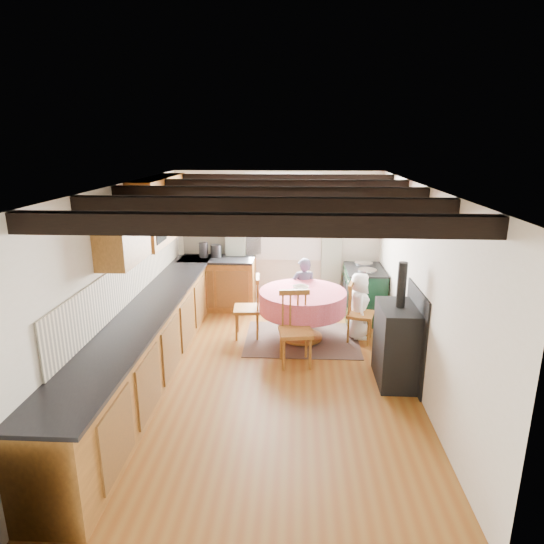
# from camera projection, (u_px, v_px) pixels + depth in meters

# --- Properties ---
(floor) EXTENTS (3.60, 5.50, 0.00)m
(floor) POSITION_uv_depth(u_px,v_px,m) (269.00, 375.00, 5.94)
(floor) COLOR brown
(floor) RESTS_ON ground
(ceiling) EXTENTS (3.60, 5.50, 0.00)m
(ceiling) POSITION_uv_depth(u_px,v_px,m) (268.00, 186.00, 5.28)
(ceiling) COLOR white
(ceiling) RESTS_ON ground
(wall_back) EXTENTS (3.60, 0.00, 2.40)m
(wall_back) POSITION_uv_depth(u_px,v_px,m) (278.00, 239.00, 8.25)
(wall_back) COLOR silver
(wall_back) RESTS_ON ground
(wall_front) EXTENTS (3.60, 0.00, 2.40)m
(wall_front) POSITION_uv_depth(u_px,v_px,m) (242.00, 416.00, 2.97)
(wall_front) COLOR silver
(wall_front) RESTS_ON ground
(wall_left) EXTENTS (0.00, 5.50, 2.40)m
(wall_left) POSITION_uv_depth(u_px,v_px,m) (123.00, 284.00, 5.71)
(wall_left) COLOR silver
(wall_left) RESTS_ON ground
(wall_right) EXTENTS (0.00, 5.50, 2.40)m
(wall_right) POSITION_uv_depth(u_px,v_px,m) (419.00, 289.00, 5.52)
(wall_right) COLOR silver
(wall_right) RESTS_ON ground
(beam_a) EXTENTS (3.60, 0.16, 0.16)m
(beam_a) POSITION_uv_depth(u_px,v_px,m) (251.00, 224.00, 3.39)
(beam_a) COLOR black
(beam_a) RESTS_ON ceiling
(beam_b) EXTENTS (3.60, 0.16, 0.16)m
(beam_b) POSITION_uv_depth(u_px,v_px,m) (262.00, 206.00, 4.35)
(beam_b) COLOR black
(beam_b) RESTS_ON ceiling
(beam_c) EXTENTS (3.60, 0.16, 0.16)m
(beam_c) POSITION_uv_depth(u_px,v_px,m) (268.00, 194.00, 5.31)
(beam_c) COLOR black
(beam_c) RESTS_ON ceiling
(beam_d) EXTENTS (3.60, 0.16, 0.16)m
(beam_d) POSITION_uv_depth(u_px,v_px,m) (273.00, 186.00, 6.27)
(beam_d) COLOR black
(beam_d) RESTS_ON ceiling
(beam_e) EXTENTS (3.60, 0.16, 0.16)m
(beam_e) POSITION_uv_depth(u_px,v_px,m) (276.00, 180.00, 7.23)
(beam_e) COLOR black
(beam_e) RESTS_ON ceiling
(splash_left) EXTENTS (0.02, 4.50, 0.55)m
(splash_left) POSITION_uv_depth(u_px,v_px,m) (133.00, 277.00, 5.99)
(splash_left) COLOR beige
(splash_left) RESTS_ON wall_left
(splash_back) EXTENTS (1.40, 0.02, 0.55)m
(splash_back) POSITION_uv_depth(u_px,v_px,m) (222.00, 239.00, 8.29)
(splash_back) COLOR beige
(splash_back) RESTS_ON wall_back
(base_cabinet_left) EXTENTS (0.60, 5.30, 0.88)m
(base_cabinet_left) POSITION_uv_depth(u_px,v_px,m) (151.00, 341.00, 5.90)
(base_cabinet_left) COLOR #9C6024
(base_cabinet_left) RESTS_ON floor
(base_cabinet_back) EXTENTS (1.30, 0.60, 0.88)m
(base_cabinet_back) POSITION_uv_depth(u_px,v_px,m) (218.00, 284.00, 8.23)
(base_cabinet_back) COLOR #9C6024
(base_cabinet_back) RESTS_ON floor
(worktop_left) EXTENTS (0.64, 5.30, 0.04)m
(worktop_left) POSITION_uv_depth(u_px,v_px,m) (150.00, 307.00, 5.77)
(worktop_left) COLOR black
(worktop_left) RESTS_ON base_cabinet_left
(worktop_back) EXTENTS (1.30, 0.64, 0.04)m
(worktop_back) POSITION_uv_depth(u_px,v_px,m) (217.00, 259.00, 8.08)
(worktop_back) COLOR black
(worktop_back) RESTS_ON base_cabinet_back
(wall_cabinet_glass) EXTENTS (0.34, 1.80, 0.90)m
(wall_cabinet_glass) POSITION_uv_depth(u_px,v_px,m) (160.00, 209.00, 6.64)
(wall_cabinet_glass) COLOR #9C6024
(wall_cabinet_glass) RESTS_ON wall_left
(wall_cabinet_solid) EXTENTS (0.34, 0.90, 0.70)m
(wall_cabinet_solid) POSITION_uv_depth(u_px,v_px,m) (122.00, 233.00, 5.22)
(wall_cabinet_solid) COLOR #9C6024
(wall_cabinet_solid) RESTS_ON wall_left
(window_frame) EXTENTS (1.34, 0.03, 1.54)m
(window_frame) POSITION_uv_depth(u_px,v_px,m) (284.00, 217.00, 8.12)
(window_frame) COLOR white
(window_frame) RESTS_ON wall_back
(window_pane) EXTENTS (1.20, 0.01, 1.40)m
(window_pane) POSITION_uv_depth(u_px,v_px,m) (284.00, 217.00, 8.13)
(window_pane) COLOR white
(window_pane) RESTS_ON wall_back
(curtain_left) EXTENTS (0.35, 0.10, 2.10)m
(curtain_left) POSITION_uv_depth(u_px,v_px,m) (235.00, 246.00, 8.22)
(curtain_left) COLOR #89A37A
(curtain_left) RESTS_ON wall_back
(curtain_right) EXTENTS (0.35, 0.10, 2.10)m
(curtain_right) POSITION_uv_depth(u_px,v_px,m) (332.00, 247.00, 8.14)
(curtain_right) COLOR #89A37A
(curtain_right) RESTS_ON wall_back
(curtain_rod) EXTENTS (2.00, 0.03, 0.03)m
(curtain_rod) POSITION_uv_depth(u_px,v_px,m) (284.00, 183.00, 7.88)
(curtain_rod) COLOR black
(curtain_rod) RESTS_ON wall_back
(wall_picture) EXTENTS (0.04, 0.50, 0.60)m
(wall_picture) POSITION_uv_depth(u_px,v_px,m) (385.00, 216.00, 7.59)
(wall_picture) COLOR gold
(wall_picture) RESTS_ON wall_right
(wall_plate) EXTENTS (0.30, 0.02, 0.30)m
(wall_plate) POSITION_uv_depth(u_px,v_px,m) (338.00, 212.00, 8.03)
(wall_plate) COLOR silver
(wall_plate) RESTS_ON wall_back
(rug) EXTENTS (1.69, 1.31, 0.01)m
(rug) POSITION_uv_depth(u_px,v_px,m) (302.00, 339.00, 7.00)
(rug) COLOR #40312E
(rug) RESTS_ON floor
(dining_table) EXTENTS (1.28, 1.28, 0.77)m
(dining_table) POSITION_uv_depth(u_px,v_px,m) (302.00, 316.00, 6.90)
(dining_table) COLOR pink
(dining_table) RESTS_ON floor
(chair_near) EXTENTS (0.49, 0.50, 1.00)m
(chair_near) POSITION_uv_depth(u_px,v_px,m) (296.00, 329.00, 6.11)
(chair_near) COLOR #985D24
(chair_near) RESTS_ON floor
(chair_left) EXTENTS (0.46, 0.44, 0.96)m
(chair_left) POSITION_uv_depth(u_px,v_px,m) (247.00, 307.00, 7.00)
(chair_left) COLOR #985D24
(chair_left) RESTS_ON floor
(chair_right) EXTENTS (0.49, 0.48, 0.90)m
(chair_right) POSITION_uv_depth(u_px,v_px,m) (361.00, 312.00, 6.85)
(chair_right) COLOR #985D24
(chair_right) RESTS_ON floor
(aga_range) EXTENTS (0.62, 0.96, 0.89)m
(aga_range) POSITION_uv_depth(u_px,v_px,m) (364.00, 293.00, 7.74)
(aga_range) COLOR black
(aga_range) RESTS_ON floor
(cast_iron_stove) EXTENTS (0.46, 0.77, 1.53)m
(cast_iron_stove) POSITION_uv_depth(u_px,v_px,m) (399.00, 324.00, 5.60)
(cast_iron_stove) COLOR black
(cast_iron_stove) RESTS_ON floor
(child_far) EXTENTS (0.44, 0.32, 1.12)m
(child_far) POSITION_uv_depth(u_px,v_px,m) (303.00, 292.00, 7.45)
(child_far) COLOR #464660
(child_far) RESTS_ON floor
(child_right) EXTENTS (0.33, 0.50, 1.02)m
(child_right) POSITION_uv_depth(u_px,v_px,m) (359.00, 306.00, 6.96)
(child_right) COLOR white
(child_right) RESTS_ON floor
(bowl_a) EXTENTS (0.31, 0.31, 0.05)m
(bowl_a) POSITION_uv_depth(u_px,v_px,m) (301.00, 288.00, 6.86)
(bowl_a) COLOR silver
(bowl_a) RESTS_ON dining_table
(bowl_b) EXTENTS (0.20, 0.20, 0.06)m
(bowl_b) POSITION_uv_depth(u_px,v_px,m) (302.00, 289.00, 6.78)
(bowl_b) COLOR silver
(bowl_b) RESTS_ON dining_table
(cup) EXTENTS (0.10, 0.10, 0.09)m
(cup) POSITION_uv_depth(u_px,v_px,m) (296.00, 292.00, 6.61)
(cup) COLOR silver
(cup) RESTS_ON dining_table
(canister_tall) EXTENTS (0.16, 0.16, 0.27)m
(canister_tall) POSITION_uv_depth(u_px,v_px,m) (204.00, 250.00, 8.11)
(canister_tall) COLOR #262628
(canister_tall) RESTS_ON worktop_back
(canister_wide) EXTENTS (0.19, 0.19, 0.22)m
(canister_wide) POSITION_uv_depth(u_px,v_px,m) (216.00, 251.00, 8.14)
(canister_wide) COLOR #262628
(canister_wide) RESTS_ON worktop_back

